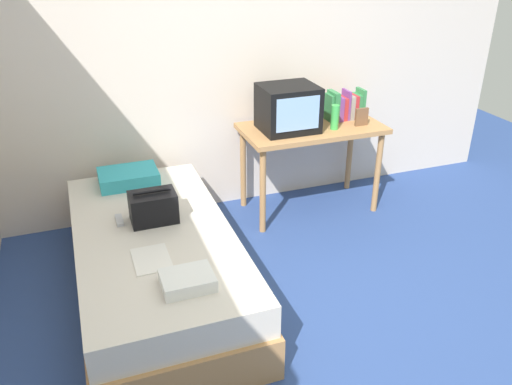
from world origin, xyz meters
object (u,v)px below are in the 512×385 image
(desk, at_px, (311,137))
(magazine, at_px, (152,259))
(pillow, at_px, (129,177))
(tv, at_px, (288,108))
(remote_dark, at_px, (196,273))
(folded_towel, at_px, (188,280))
(book_row, at_px, (344,106))
(handbag, at_px, (153,207))
(water_bottle, at_px, (335,117))
(bed, at_px, (156,263))
(remote_silver, at_px, (119,220))
(picture_frame, at_px, (362,117))

(desk, xyz_separation_m, magazine, (-1.53, -1.08, -0.18))
(desk, xyz_separation_m, pillow, (-1.51, 0.01, -0.13))
(pillow, bearing_deg, tv, -1.06)
(remote_dark, height_order, folded_towel, folded_towel)
(book_row, distance_m, folded_towel, 2.30)
(pillow, xyz_separation_m, handbag, (0.08, -0.64, 0.05))
(water_bottle, relative_size, folded_towel, 0.71)
(bed, bearing_deg, pillow, 93.38)
(desk, height_order, water_bottle, water_bottle)
(handbag, bearing_deg, magazine, -102.22)
(bed, distance_m, water_bottle, 1.83)
(tv, distance_m, remote_silver, 1.59)
(remote_dark, bearing_deg, magazine, 132.71)
(magazine, bearing_deg, remote_silver, 103.18)
(book_row, xyz_separation_m, folded_towel, (-1.72, -1.48, -0.35))
(picture_frame, bearing_deg, tv, 169.54)
(bed, bearing_deg, magazine, -101.35)
(water_bottle, relative_size, pillow, 0.46)
(remote_dark, xyz_separation_m, folded_towel, (-0.07, -0.09, 0.03))
(handbag, bearing_deg, remote_silver, 163.73)
(pillow, distance_m, magazine, 1.09)
(tv, relative_size, water_bottle, 2.21)
(water_bottle, bearing_deg, remote_silver, -166.30)
(tv, xyz_separation_m, magazine, (-1.30, -1.06, -0.46))
(book_row, xyz_separation_m, picture_frame, (0.05, -0.21, -0.04))
(book_row, xyz_separation_m, remote_silver, (-1.98, -0.64, -0.38))
(tv, relative_size, folded_towel, 1.57)
(picture_frame, height_order, remote_dark, picture_frame)
(book_row, relative_size, remote_dark, 2.07)
(water_bottle, xyz_separation_m, pillow, (-1.65, 0.14, -0.33))
(desk, xyz_separation_m, book_row, (0.33, 0.08, 0.21))
(handbag, bearing_deg, remote_dark, -80.68)
(desk, xyz_separation_m, water_bottle, (0.14, -0.13, 0.20))
(desk, distance_m, folded_towel, 1.97)
(remote_silver, height_order, folded_towel, folded_towel)
(magazine, xyz_separation_m, folded_towel, (0.14, -0.32, 0.03))
(desk, distance_m, picture_frame, 0.44)
(folded_towel, bearing_deg, tv, 49.95)
(remote_silver, bearing_deg, desk, 18.77)
(remote_dark, bearing_deg, desk, 44.71)
(magazine, bearing_deg, desk, 35.19)
(picture_frame, distance_m, folded_towel, 2.20)
(pillow, height_order, handbag, handbag)
(tv, height_order, book_row, tv)
(handbag, height_order, remote_silver, handbag)
(remote_dark, bearing_deg, bed, 104.88)
(desk, distance_m, remote_dark, 1.86)
(tv, height_order, water_bottle, tv)
(remote_dark, bearing_deg, picture_frame, 34.72)
(water_bottle, bearing_deg, tv, 162.71)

